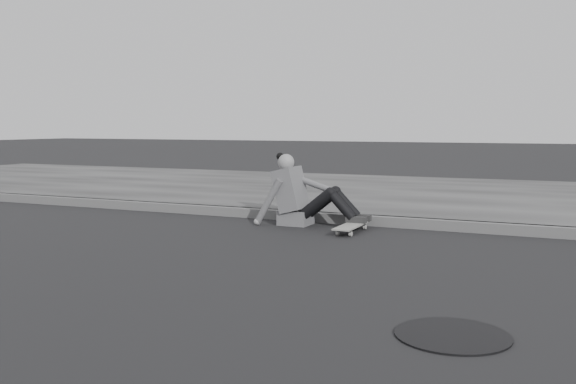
% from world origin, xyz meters
% --- Properties ---
extents(ground, '(80.00, 80.00, 0.00)m').
position_xyz_m(ground, '(0.00, 0.00, 0.00)').
color(ground, black).
rests_on(ground, ground).
extents(curb, '(24.00, 0.16, 0.12)m').
position_xyz_m(curb, '(0.00, 2.58, 0.06)').
color(curb, '#535353').
rests_on(curb, ground).
extents(sidewalk, '(24.00, 6.00, 0.12)m').
position_xyz_m(sidewalk, '(0.00, 5.60, 0.06)').
color(sidewalk, '#393939').
rests_on(sidewalk, ground).
extents(manhole, '(0.66, 0.66, 0.01)m').
position_xyz_m(manhole, '(1.65, -1.18, 0.01)').
color(manhole, black).
rests_on(manhole, ground).
extents(skateboard, '(0.20, 0.78, 0.09)m').
position_xyz_m(skateboard, '(-0.02, 2.00, 0.07)').
color(skateboard, '#A4A49E').
rests_on(skateboard, ground).
extents(seated_woman, '(1.38, 0.46, 0.88)m').
position_xyz_m(seated_woman, '(-0.76, 2.25, 0.36)').
color(seated_woman, '#565659').
rests_on(seated_woman, ground).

